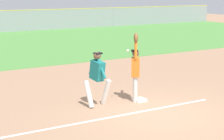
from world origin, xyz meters
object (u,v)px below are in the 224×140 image
at_px(runner, 97,75).
at_px(first_base, 139,100).
at_px(baseball, 128,51).
at_px(parked_car_blue, 20,22).
at_px(parked_car_red, 68,19).
at_px(fielder, 135,68).

bearing_deg(runner, first_base, -17.83).
bearing_deg(first_base, baseball, -170.16).
relative_size(parked_car_blue, parked_car_red, 0.99).
bearing_deg(baseball, first_base, 9.84).
distance_m(baseball, parked_car_blue, 26.00).
bearing_deg(parked_car_red, fielder, -103.09).
bearing_deg(fielder, runner, 26.29).
height_order(first_base, parked_car_red, parked_car_red).
relative_size(fielder, parked_car_blue, 0.50).
xyz_separation_m(fielder, parked_car_blue, (3.90, 25.48, -0.45)).
distance_m(runner, parked_car_blue, 25.84).
bearing_deg(first_base, runner, 171.61).
distance_m(parked_car_blue, parked_car_red, 5.13).
relative_size(fielder, baseball, 30.81).
bearing_deg(fielder, parked_car_blue, -65.17).
height_order(fielder, parked_car_blue, fielder).
bearing_deg(parked_car_red, parked_car_blue, -168.48).
distance_m(fielder, parked_car_blue, 25.78).
bearing_deg(fielder, parked_car_red, -75.59).
bearing_deg(first_base, parked_car_red, 71.19).
relative_size(baseball, parked_car_blue, 0.02).
height_order(fielder, parked_car_red, fielder).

